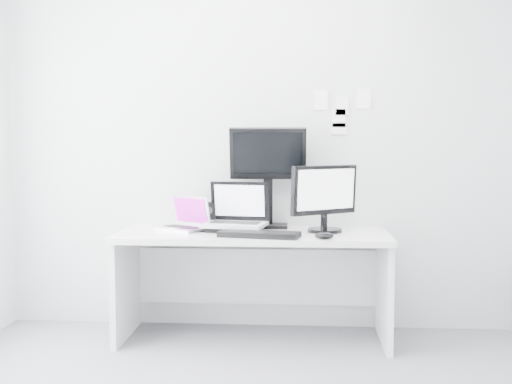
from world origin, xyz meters
TOP-DOWN VIEW (x-y plane):
  - back_wall at (0.00, 1.60)m, footprint 3.60×0.00m
  - desk at (0.00, 1.25)m, footprint 1.80×0.70m
  - macbook at (-0.49, 1.31)m, footprint 0.41×0.38m
  - speaker at (-0.32, 1.47)m, footprint 0.09×0.09m
  - dell_laptop at (-0.13, 1.28)m, footprint 0.46×0.38m
  - rear_monitor at (0.09, 1.48)m, footprint 0.53×0.20m
  - samsung_monitor at (0.48, 1.29)m, footprint 0.54×0.48m
  - keyboard at (0.05, 1.04)m, footprint 0.53×0.27m
  - mouse at (0.46, 0.98)m, footprint 0.14×0.11m
  - wall_note_0 at (0.45, 1.59)m, footprint 0.10×0.00m
  - wall_note_1 at (0.60, 1.59)m, footprint 0.09×0.00m
  - wall_note_2 at (0.75, 1.59)m, footprint 0.10×0.00m
  - wall_note_3 at (0.58, 1.59)m, footprint 0.11×0.00m
  - wall_note_4 at (0.58, 1.59)m, footprint 0.09×0.00m

SIDE VIEW (x-z plane):
  - desk at x=0.00m, z-range 0.00..0.73m
  - keyboard at x=0.05m, z-range 0.73..0.76m
  - mouse at x=0.46m, z-range 0.73..0.77m
  - speaker at x=-0.32m, z-range 0.73..0.91m
  - macbook at x=-0.49m, z-range 0.73..0.97m
  - dell_laptop at x=-0.13m, z-range 0.73..1.07m
  - samsung_monitor at x=0.48m, z-range 0.73..1.19m
  - rear_monitor at x=0.09m, z-range 0.73..1.45m
  - back_wall at x=0.00m, z-range -0.45..3.15m
  - wall_note_3 at x=0.58m, z-range 1.38..1.46m
  - wall_note_4 at x=0.58m, z-range 1.43..1.56m
  - wall_note_1 at x=0.60m, z-range 1.52..1.65m
  - wall_note_0 at x=0.45m, z-range 1.55..1.69m
  - wall_note_2 at x=0.75m, z-range 1.56..1.70m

